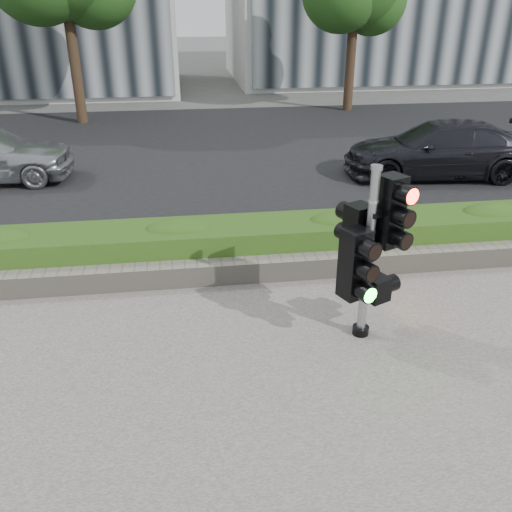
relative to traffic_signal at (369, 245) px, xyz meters
name	(u,v)px	position (x,y,z in m)	size (l,w,h in m)	color
ground	(278,350)	(-1.15, -0.23, -1.30)	(120.00, 120.00, 0.00)	#51514C
road	(219,150)	(-1.15, 9.77, -1.29)	(60.00, 13.00, 0.02)	black
curb	(248,245)	(-1.15, 2.92, -1.24)	(60.00, 0.25, 0.12)	gray
stone_wall	(257,269)	(-1.15, 1.67, -1.10)	(12.00, 0.32, 0.34)	gray
hedge	(252,242)	(-1.15, 2.32, -0.93)	(12.00, 1.00, 0.68)	#528729
traffic_signal	(369,245)	(0.00, 0.00, 0.00)	(0.83, 0.75, 2.29)	black
car_dark	(439,149)	(4.02, 6.52, -0.61)	(1.86, 4.58, 1.33)	black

